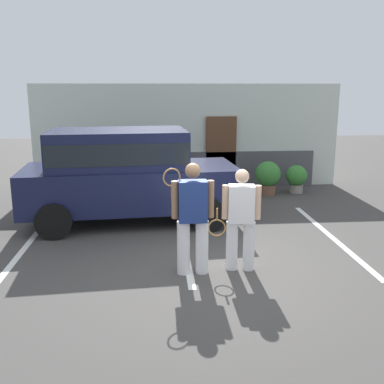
{
  "coord_description": "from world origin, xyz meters",
  "views": [
    {
      "loc": [
        -0.96,
        -6.83,
        2.95
      ],
      "look_at": [
        -0.3,
        1.2,
        1.05
      ],
      "focal_mm": 41.96,
      "sensor_mm": 36.0,
      "label": 1
    }
  ],
  "objects_px": {
    "potted_plant_by_porch": "(268,176)",
    "potted_plant_secondary": "(296,177)",
    "tennis_player_man": "(193,217)",
    "tennis_player_woman": "(241,219)",
    "parked_suv": "(125,171)"
  },
  "relations": [
    {
      "from": "tennis_player_man",
      "to": "potted_plant_secondary",
      "type": "xyz_separation_m",
      "value": [
        3.41,
        5.41,
        -0.51
      ]
    },
    {
      "from": "potted_plant_by_porch",
      "to": "parked_suv",
      "type": "bearing_deg",
      "value": -148.56
    },
    {
      "from": "potted_plant_by_porch",
      "to": "potted_plant_secondary",
      "type": "height_order",
      "value": "potted_plant_by_porch"
    },
    {
      "from": "tennis_player_man",
      "to": "potted_plant_secondary",
      "type": "relative_size",
      "value": 2.29
    },
    {
      "from": "tennis_player_man",
      "to": "potted_plant_by_porch",
      "type": "relative_size",
      "value": 1.94
    },
    {
      "from": "parked_suv",
      "to": "tennis_player_man",
      "type": "relative_size",
      "value": 2.62
    },
    {
      "from": "parked_suv",
      "to": "tennis_player_woman",
      "type": "distance_m",
      "value": 3.52
    },
    {
      "from": "potted_plant_by_porch",
      "to": "tennis_player_man",
      "type": "bearing_deg",
      "value": -115.77
    },
    {
      "from": "tennis_player_woman",
      "to": "potted_plant_by_porch",
      "type": "xyz_separation_m",
      "value": [
        1.76,
        5.18,
        -0.35
      ]
    },
    {
      "from": "tennis_player_woman",
      "to": "potted_plant_by_porch",
      "type": "bearing_deg",
      "value": -101.0
    },
    {
      "from": "tennis_player_woman",
      "to": "potted_plant_by_porch",
      "type": "relative_size",
      "value": 1.8
    },
    {
      "from": "parked_suv",
      "to": "potted_plant_by_porch",
      "type": "bearing_deg",
      "value": 27.08
    },
    {
      "from": "potted_plant_by_porch",
      "to": "potted_plant_secondary",
      "type": "bearing_deg",
      "value": 9.35
    },
    {
      "from": "parked_suv",
      "to": "potted_plant_by_porch",
      "type": "xyz_separation_m",
      "value": [
        3.77,
        2.31,
        -0.63
      ]
    },
    {
      "from": "tennis_player_man",
      "to": "tennis_player_woman",
      "type": "xyz_separation_m",
      "value": [
        0.79,
        0.09,
        -0.08
      ]
    }
  ]
}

